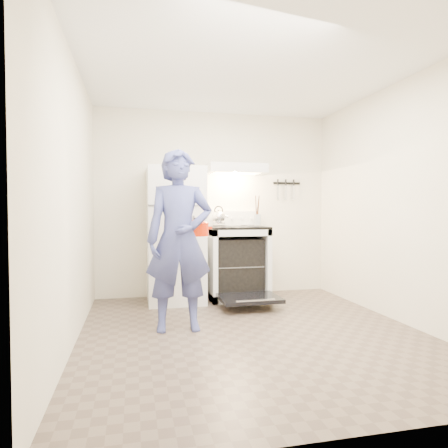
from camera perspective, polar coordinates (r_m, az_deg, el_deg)
The scene contains 15 objects.
floor at distance 3.94m, azimuth 4.06°, elevation -15.18°, with size 3.60×3.60×0.00m, color brown.
back_wall at distance 5.52m, azimuth -1.33°, elevation 2.88°, with size 3.20×0.02×2.50m, color beige.
refrigerator at distance 5.09m, azimuth -6.95°, elevation -1.56°, with size 0.70×0.70×1.70m, color white.
stove_body at distance 5.30m, azimuth 1.83°, elevation -5.65°, with size 0.76×0.65×0.92m, color white.
cooktop at distance 5.26m, azimuth 1.84°, elevation -0.51°, with size 0.76×0.65×0.03m, color black.
backsplash at distance 5.53m, azimuth 1.09°, elevation 0.81°, with size 0.76×0.07×0.20m, color white.
oven_door at distance 4.79m, azimuth 3.65°, elevation -10.54°, with size 0.70×0.54×0.04m, color black.
oven_rack at distance 5.30m, azimuth 1.83°, elevation -5.86°, with size 0.60×0.52×0.01m, color slate.
range_hood at distance 5.35m, azimuth 1.64°, elevation 7.84°, with size 0.76×0.50×0.12m, color white.
knife_strip at distance 5.81m, azimuth 8.95°, elevation 5.77°, with size 0.40×0.02×0.03m, color black.
pizza_stone at distance 5.27m, azimuth 0.79°, elevation -5.75°, with size 0.31×0.31×0.02m, color #917355.
tea_kettle at distance 5.27m, azimuth -0.77°, elevation 1.13°, with size 0.22×0.18×0.27m, color silver, non-canonical shape.
utensil_jar at distance 5.07m, azimuth 4.79°, elevation 0.64°, with size 0.09×0.09×0.13m, color silver.
person at distance 3.88m, azimuth -6.41°, elevation -2.27°, with size 0.64×0.42×1.75m, color navy.
dutch_oven at distance 4.20m, azimuth -4.11°, elevation -0.83°, with size 0.35×0.28×0.23m, color red, non-canonical shape.
Camera 1 is at (-1.09, -3.61, 1.16)m, focal length 32.00 mm.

